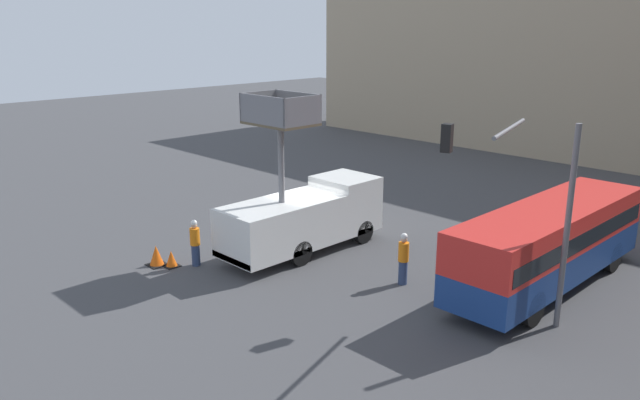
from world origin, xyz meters
The scene contains 9 objects.
ground_plane centered at (0.00, 0.00, 0.00)m, with size 120.00×120.00×0.00m, color #424244.
building_backdrop_far centered at (0.00, 28.42, 7.32)m, with size 44.00×10.00×14.63m.
utility_truck centered at (0.28, -0.23, 1.58)m, with size 2.57×7.26×6.51m.
city_bus centered at (8.92, 3.35, 1.76)m, with size 2.49×10.06×2.95m.
traffic_light_pole centered at (9.27, 0.38, 4.29)m, with size 3.94×3.68×6.31m.
road_worker_near_truck centered at (-1.50, -4.33, 0.92)m, with size 0.38×0.38×1.84m.
road_worker_directing centered at (5.21, -0.06, 0.97)m, with size 0.38×0.38×1.92m.
traffic_cone_near_truck centered at (-2.08, -5.06, 0.30)m, with size 0.56×0.56×0.64m.
traffic_cone_mid_road centered at (-2.60, -5.40, 0.37)m, with size 0.69×0.69×0.79m.
Camera 1 is at (17.89, -16.73, 9.03)m, focal length 35.00 mm.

